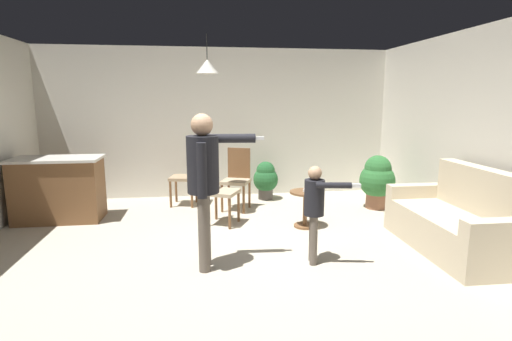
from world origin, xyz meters
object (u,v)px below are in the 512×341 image
Objects in this scene: potted_plant_corner at (377,179)px; spare_remote_on_table at (305,190)px; couch_floral at (457,223)px; dining_chair_near_wall at (217,187)px; potted_plant_by_wall at (266,179)px; person_adult at (204,174)px; dining_chair_centre_back at (187,174)px; dining_chair_by_counter at (237,176)px; person_child at (315,204)px; kitchen_counter at (59,189)px; side_table_by_couch at (305,204)px.

potted_plant_corner is 6.82× the size of spare_remote_on_table.
potted_plant_corner is at bearing 5.40° from couch_floral.
potted_plant_by_wall is at bearing 170.55° from dining_chair_near_wall.
person_adult is 1.65× the size of dining_chair_centre_back.
dining_chair_near_wall is (-0.35, -0.75, 0.00)m from dining_chair_by_counter.
dining_chair_centre_back is 2.19m from spare_remote_on_table.
person_child is 2.39m from dining_chair_by_counter.
dining_chair_by_counter is 1.13× the size of potted_plant_corner.
dining_chair_by_counter is 0.89m from dining_chair_centre_back.
potted_plant_corner reaches higher than potted_plant_by_wall.
kitchen_counter is 3.89m from person_child.
side_table_by_couch is 0.59× the size of potted_plant_corner.
person_child is at bearing 58.33° from dining_chair_near_wall.
spare_remote_on_table is at bearing 134.03° from person_adult.
person_adult is at bearing -139.43° from spare_remote_on_table.
person_child reaches higher than potted_plant_by_wall.
side_table_by_couch is 1.39m from dining_chair_by_counter.
dining_chair_centre_back is 7.69× the size of spare_remote_on_table.
kitchen_counter is at bearing 27.39° from dining_chair_by_counter.
dining_chair_by_counter and dining_chair_centre_back have the same top height.
couch_floral is 1.10× the size of person_adult.
dining_chair_near_wall is 2.69m from potted_plant_corner.
couch_floral is 1.82× the size of dining_chair_by_counter.
kitchen_counter is at bearing -111.33° from person_child.
person_child is 8.39× the size of spare_remote_on_table.
potted_plant_by_wall is at bearing 14.33° from kitchen_counter.
person_adult is 1.86× the size of potted_plant_corner.
person_adult reaches higher than potted_plant_corner.
potted_plant_corner is 1.29× the size of potted_plant_by_wall.
person_adult is 3.10m from potted_plant_by_wall.
person_child reaches higher than spare_remote_on_table.
dining_chair_centre_back is at bearing -141.12° from person_child.
potted_plant_corner is at bearing 125.64° from dining_chair_near_wall.
dining_chair_centre_back reaches higher than kitchen_counter.
dining_chair_by_counter is at bearing 128.99° from spare_remote_on_table.
dining_chair_by_counter reaches higher than kitchen_counter.
person_adult reaches higher than potted_plant_by_wall.
kitchen_counter is 3.64m from side_table_by_couch.
dining_chair_by_counter is (-0.86, 1.07, 0.22)m from side_table_by_couch.
couch_floral is 5.45m from kitchen_counter.
spare_remote_on_table is at bearing 150.65° from dining_chair_by_counter.
person_adult is at bearing -162.84° from dining_chair_centre_back.
couch_floral is at bearing -85.68° from potted_plant_corner.
dining_chair_centre_back is (-1.45, 2.64, -0.13)m from person_child.
dining_chair_near_wall is at bearing -124.94° from potted_plant_by_wall.
dining_chair_by_counter is at bearing -135.30° from potted_plant_by_wall.
person_adult reaches higher than dining_chair_near_wall.
dining_chair_centre_back is at bearing -1.52° from dining_chair_by_counter.
couch_floral is 1.82× the size of dining_chair_near_wall.
person_adult is at bearing 93.12° from couch_floral.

